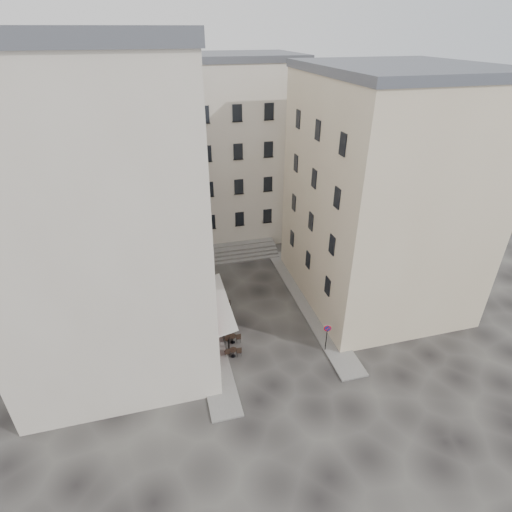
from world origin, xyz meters
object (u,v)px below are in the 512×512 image
object	(u,v)px
pedestrian	(230,329)
bistro_table_b	(233,338)
bistro_table_a	(233,352)
no_parking_sign	(327,333)

from	to	relation	value
pedestrian	bistro_table_b	bearing A→B (deg)	91.77
bistro_table_b	pedestrian	size ratio (longest dim) A/B	0.70
bistro_table_a	bistro_table_b	world-z (taller)	bistro_table_b
bistro_table_b	pedestrian	distance (m)	0.70
no_parking_sign	bistro_table_a	size ratio (longest dim) A/B	2.01
bistro_table_a	pedestrian	size ratio (longest dim) A/B	0.69
no_parking_sign	pedestrian	bearing A→B (deg)	171.13
bistro_table_a	pedestrian	bearing A→B (deg)	84.95
bistro_table_a	no_parking_sign	bearing A→B (deg)	-9.87
bistro_table_b	bistro_table_a	bearing A→B (deg)	-100.56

